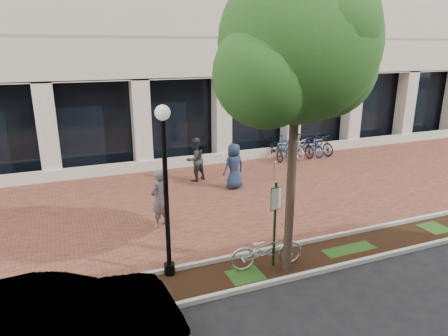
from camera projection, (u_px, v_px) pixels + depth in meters
name	position (u px, v px, depth m)	size (l,w,h in m)	color
ground	(221.00, 197.00, 15.44)	(120.00, 120.00, 0.00)	black
brick_plaza	(221.00, 197.00, 15.44)	(40.00, 9.00, 0.01)	brown
planting_strip	(292.00, 262.00, 10.78)	(40.00, 1.50, 0.01)	black
curb_plaza_side	(278.00, 248.00, 11.43)	(40.00, 0.12, 0.12)	#B7B6AC
curb_street_side	(307.00, 274.00, 10.10)	(40.00, 0.12, 0.12)	#B7B6AC
parking_sign	(275.00, 214.00, 10.18)	(0.34, 0.07, 2.33)	#133615
lamppost	(166.00, 184.00, 9.50)	(0.36, 0.36, 4.33)	black
street_tree	(299.00, 54.00, 8.89)	(4.30, 3.58, 7.44)	#483929
locked_bicycle	(267.00, 249.00, 10.39)	(0.70, 2.00, 1.05)	#B9B8BD
pedestrian_left	(159.00, 199.00, 12.68)	(0.69, 0.45, 1.90)	slate
pedestrian_mid	(195.00, 160.00, 17.11)	(0.92, 0.72, 1.89)	#29292E
pedestrian_right	(234.00, 166.00, 16.17)	(0.92, 0.60, 1.88)	#1D2C49
bollard	(275.00, 171.00, 17.17)	(0.12, 0.12, 0.91)	#AEAEB3
bike_rack_cluster	(298.00, 147.00, 20.97)	(3.62, 2.06, 1.16)	black
sedan_near_curb	(49.00, 331.00, 7.03)	(1.64, 4.69, 1.55)	#AFAFB4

